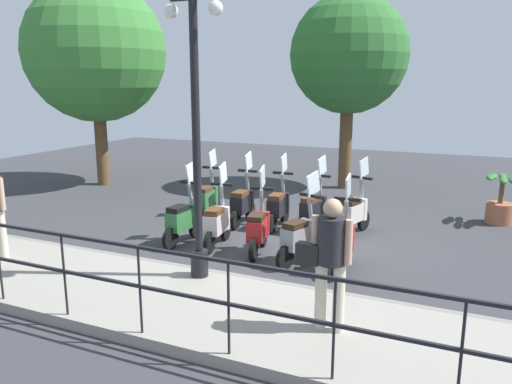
# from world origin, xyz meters

# --- Properties ---
(ground_plane) EXTENTS (28.00, 28.00, 0.00)m
(ground_plane) POSITION_xyz_m (0.00, 0.00, 0.00)
(ground_plane) COLOR #38383D
(promenade_walkway) EXTENTS (2.20, 20.00, 0.15)m
(promenade_walkway) POSITION_xyz_m (-3.15, 0.00, 0.07)
(promenade_walkway) COLOR gray
(promenade_walkway) RESTS_ON ground_plane
(fence_railing) EXTENTS (0.04, 16.03, 1.07)m
(fence_railing) POSITION_xyz_m (-4.20, 0.00, 0.89)
(fence_railing) COLOR black
(fence_railing) RESTS_ON promenade_walkway
(lamp_post_near) EXTENTS (0.26, 0.90, 4.33)m
(lamp_post_near) POSITION_xyz_m (-2.40, 0.28, 2.07)
(lamp_post_near) COLOR black
(lamp_post_near) RESTS_ON promenade_walkway
(pedestrian_with_bag) EXTENTS (0.34, 0.65, 1.59)m
(pedestrian_with_bag) POSITION_xyz_m (-3.23, -1.95, 1.08)
(pedestrian_with_bag) COLOR beige
(pedestrian_with_bag) RESTS_ON promenade_walkway
(tree_large) EXTENTS (3.99, 3.99, 5.86)m
(tree_large) POSITION_xyz_m (3.02, 6.76, 3.85)
(tree_large) COLOR brown
(tree_large) RESTS_ON ground_plane
(tree_distant) EXTENTS (3.27, 3.27, 5.40)m
(tree_distant) POSITION_xyz_m (5.50, 0.05, 3.74)
(tree_distant) COLOR brown
(tree_distant) RESTS_ON ground_plane
(potted_palm) EXTENTS (1.06, 0.66, 1.05)m
(potted_palm) POSITION_xyz_m (3.19, -3.96, 0.45)
(potted_palm) COLOR #9E5B3D
(potted_palm) RESTS_ON ground_plane
(scooter_near_0) EXTENTS (1.23, 0.44, 1.54)m
(scooter_near_0) POSITION_xyz_m (-0.92, -1.53, 0.48)
(scooter_near_0) COLOR black
(scooter_near_0) RESTS_ON ground_plane
(scooter_near_1) EXTENTS (1.19, 0.55, 1.54)m
(scooter_near_1) POSITION_xyz_m (-0.89, -0.80, 0.48)
(scooter_near_1) COLOR black
(scooter_near_1) RESTS_ON ground_plane
(scooter_near_2) EXTENTS (1.22, 0.49, 1.54)m
(scooter_near_2) POSITION_xyz_m (-0.73, 0.04, 0.48)
(scooter_near_2) COLOR black
(scooter_near_2) RESTS_ON ground_plane
(scooter_near_3) EXTENTS (1.23, 0.44, 1.54)m
(scooter_near_3) POSITION_xyz_m (-0.69, 0.89, 0.48)
(scooter_near_3) COLOR black
(scooter_near_3) RESTS_ON ground_plane
(scooter_near_4) EXTENTS (1.23, 0.44, 1.54)m
(scooter_near_4) POSITION_xyz_m (-0.79, 1.58, 0.48)
(scooter_near_4) COLOR black
(scooter_near_4) RESTS_ON ground_plane
(scooter_far_0) EXTENTS (1.21, 0.53, 1.54)m
(scooter_far_0) POSITION_xyz_m (1.07, -1.26, 0.48)
(scooter_far_0) COLOR black
(scooter_far_0) RESTS_ON ground_plane
(scooter_far_1) EXTENTS (1.23, 0.47, 1.54)m
(scooter_far_1) POSITION_xyz_m (0.94, -0.46, 0.48)
(scooter_far_1) COLOR black
(scooter_far_1) RESTS_ON ground_plane
(scooter_far_2) EXTENTS (1.23, 0.44, 1.54)m
(scooter_far_2) POSITION_xyz_m (0.89, 0.29, 0.48)
(scooter_far_2) COLOR black
(scooter_far_2) RESTS_ON ground_plane
(scooter_far_3) EXTENTS (1.23, 0.44, 1.54)m
(scooter_far_3) POSITION_xyz_m (0.83, 1.09, 0.48)
(scooter_far_3) COLOR black
(scooter_far_3) RESTS_ON ground_plane
(scooter_far_4) EXTENTS (1.23, 0.44, 1.54)m
(scooter_far_4) POSITION_xyz_m (0.89, 2.01, 0.48)
(scooter_far_4) COLOR black
(scooter_far_4) RESTS_ON ground_plane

